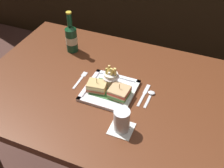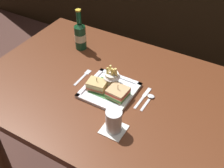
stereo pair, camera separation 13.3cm
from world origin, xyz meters
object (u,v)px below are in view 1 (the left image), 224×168
at_px(sandwich_half_left, 97,86).
at_px(dining_table, 114,106).
at_px(beer_bottle, 71,37).
at_px(square_plate, 110,91).
at_px(spoon, 151,95).
at_px(knife, 144,94).
at_px(water_glass, 122,121).
at_px(fork, 81,79).
at_px(fries_cup, 111,77).
at_px(sandwich_half_right, 119,92).

bearing_deg(sandwich_half_left, dining_table, 33.92).
relative_size(sandwich_half_left, beer_bottle, 0.41).
relative_size(dining_table, square_plate, 5.70).
relative_size(square_plate, spoon, 2.00).
height_order(square_plate, knife, square_plate).
bearing_deg(water_glass, knife, 84.20).
height_order(beer_bottle, knife, beer_bottle).
distance_m(sandwich_half_left, fork, 0.13).
bearing_deg(water_glass, beer_bottle, 136.87).
height_order(fries_cup, water_glass, fries_cup).
relative_size(square_plate, sandwich_half_left, 2.43).
height_order(square_plate, sandwich_half_right, sandwich_half_right).
bearing_deg(beer_bottle, sandwich_half_right, -33.98).
bearing_deg(spoon, fork, -177.09).
bearing_deg(water_glass, sandwich_half_left, 137.59).
relative_size(square_plate, fork, 1.71).
xyz_separation_m(fries_cup, water_glass, (0.15, -0.24, -0.01)).
bearing_deg(dining_table, beer_bottle, 148.13).
bearing_deg(sandwich_half_right, spoon, 26.75).
height_order(sandwich_half_left, fries_cup, fries_cup).
xyz_separation_m(square_plate, beer_bottle, (-0.34, 0.25, 0.08)).
height_order(sandwich_half_right, knife, sandwich_half_right).
relative_size(square_plate, water_glass, 2.32).
xyz_separation_m(sandwich_half_left, beer_bottle, (-0.28, 0.26, 0.06)).
relative_size(square_plate, fries_cup, 2.21).
bearing_deg(beer_bottle, dining_table, -31.87).
height_order(sandwich_half_right, fork, sandwich_half_right).
relative_size(fork, knife, 0.87).
height_order(beer_bottle, water_glass, beer_bottle).
bearing_deg(fries_cup, beer_bottle, 148.12).
xyz_separation_m(sandwich_half_left, knife, (0.22, 0.06, -0.03)).
bearing_deg(knife, spoon, 6.29).
distance_m(fries_cup, knife, 0.18).
xyz_separation_m(square_plate, sandwich_half_right, (0.06, -0.02, 0.03)).
height_order(fries_cup, beer_bottle, beer_bottle).
xyz_separation_m(sandwich_half_left, spoon, (0.25, 0.07, -0.03)).
distance_m(dining_table, fries_cup, 0.19).
distance_m(square_plate, knife, 0.17).
bearing_deg(sandwich_half_left, fries_cup, 54.06).
xyz_separation_m(sandwich_half_right, knife, (0.10, 0.06, -0.03)).
distance_m(sandwich_half_left, knife, 0.23).
relative_size(sandwich_half_right, fries_cup, 0.88).
height_order(dining_table, beer_bottle, beer_bottle).
bearing_deg(dining_table, spoon, 6.39).
bearing_deg(square_plate, fork, 170.16).
xyz_separation_m(beer_bottle, water_glass, (0.47, -0.44, -0.04)).
bearing_deg(dining_table, fries_cup, 148.19).
bearing_deg(knife, square_plate, -164.32).
bearing_deg(fries_cup, water_glass, -58.40).
height_order(beer_bottle, spoon, beer_bottle).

